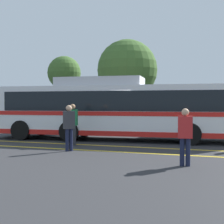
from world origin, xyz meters
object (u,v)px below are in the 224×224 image
at_px(parked_car_1, 49,120).
at_px(pedestrian_0, 73,122).
at_px(parked_car_2, 144,121).
at_px(transit_bus, 112,109).
at_px(pedestrian_2, 69,125).
at_px(tree_0, 64,73).
at_px(pedestrian_1, 185,133).
at_px(tree_1, 127,70).

relative_size(parked_car_1, pedestrian_0, 2.50).
bearing_deg(parked_car_2, transit_bus, -14.09).
xyz_separation_m(parked_car_1, pedestrian_2, (5.46, -8.03, 0.32)).
height_order(parked_car_2, tree_0, tree_0).
relative_size(pedestrian_1, pedestrian_2, 0.96).
bearing_deg(parked_car_2, tree_1, -152.83).
height_order(transit_bus, parked_car_1, transit_bus).
relative_size(pedestrian_0, pedestrian_1, 1.07).
height_order(parked_car_2, pedestrian_1, pedestrian_1).
bearing_deg(tree_1, transit_bus, -80.57).
distance_m(parked_car_1, tree_0, 7.65).
xyz_separation_m(pedestrian_0, pedestrian_1, (5.17, -3.11, -0.07)).
relative_size(transit_bus, pedestrian_2, 7.17).
distance_m(pedestrian_1, tree_0, 20.24).
xyz_separation_m(pedestrian_2, tree_0, (-7.47, 14.32, 3.54)).
bearing_deg(tree_0, tree_1, -22.44).
height_order(parked_car_1, parked_car_2, parked_car_1).
relative_size(parked_car_2, tree_0, 0.69).
relative_size(transit_bus, pedestrian_1, 7.50).
distance_m(parked_car_1, parked_car_2, 6.60).
bearing_deg(pedestrian_2, transit_bus, -147.04).
xyz_separation_m(parked_car_2, pedestrian_0, (-1.73, -6.79, 0.33)).
distance_m(parked_car_2, tree_1, 5.25).
xyz_separation_m(parked_car_2, pedestrian_1, (3.45, -9.90, 0.26)).
relative_size(transit_bus, tree_1, 1.95).
bearing_deg(transit_bus, tree_1, -175.35).
xyz_separation_m(parked_car_1, parked_car_2, (6.59, 0.33, 0.01)).
relative_size(pedestrian_0, tree_1, 0.28).
height_order(pedestrian_2, tree_0, tree_0).
distance_m(pedestrian_0, tree_1, 10.54).
bearing_deg(pedestrian_2, tree_0, -113.84).
xyz_separation_m(transit_bus, parked_car_1, (-5.86, 3.95, -0.87)).
height_order(transit_bus, pedestrian_0, transit_bus).
xyz_separation_m(pedestrian_1, tree_1, (-5.42, 13.12, 3.39)).
distance_m(transit_bus, tree_0, 13.26).
relative_size(transit_bus, parked_car_1, 2.82).
bearing_deg(pedestrian_1, transit_bus, -61.54).
xyz_separation_m(parked_car_1, pedestrian_0, (4.87, -6.45, 0.34)).
bearing_deg(tree_1, pedestrian_0, -88.56).
distance_m(parked_car_1, pedestrian_1, 13.87).
height_order(parked_car_1, tree_0, tree_0).
distance_m(parked_car_2, tree_0, 11.15).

